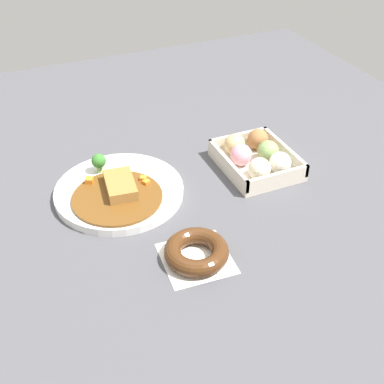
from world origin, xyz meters
The scene contains 4 objects.
ground_plane centered at (0.00, 0.00, 0.00)m, with size 1.60×1.60×0.00m, color #4C4C51.
curry_plate centered at (-0.01, -0.13, 0.01)m, with size 0.28×0.28×0.06m.
donut_box centered at (0.01, 0.20, 0.03)m, with size 0.19×0.16×0.06m.
chocolate_ring_donut centered at (0.23, -0.05, 0.02)m, with size 0.14×0.14×0.03m.
Camera 1 is at (0.85, -0.33, 0.66)m, focal length 46.70 mm.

